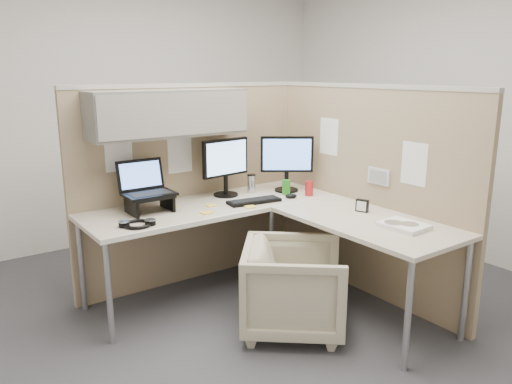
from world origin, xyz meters
TOP-DOWN VIEW (x-y plane):
  - ground at (0.00, 0.00)m, footprint 4.50×4.50m
  - partition_back at (-0.22, 0.83)m, footprint 2.00×0.36m
  - partition_right at (0.90, -0.07)m, footprint 0.07×2.03m
  - desk at (0.12, 0.13)m, footprint 2.00×1.98m
  - office_chair at (0.03, -0.29)m, footprint 0.89×0.90m
  - monitor_left at (0.11, 0.69)m, footprint 0.44×0.20m
  - monitor_right at (0.62, 0.53)m, footprint 0.38×0.28m
  - laptop_station at (-0.59, 0.63)m, footprint 0.35×0.30m
  - keyboard at (0.17, 0.37)m, footprint 0.43×0.19m
  - mouse at (0.50, 0.32)m, footprint 0.11×0.10m
  - travel_mug at (0.35, 0.66)m, footprint 0.07×0.07m
  - soda_can_green at (0.67, 0.30)m, footprint 0.07×0.07m
  - soda_can_silver at (0.54, 0.44)m, footprint 0.07×0.07m
  - sticky_note_d at (-0.15, 0.48)m, footprint 0.09×0.09m
  - sticky_note_c at (-0.42, 0.62)m, footprint 0.09×0.09m
  - sticky_note_b at (0.07, 0.28)m, footprint 0.09×0.09m
  - sticky_note_a at (-0.28, 0.33)m, footprint 0.08×0.08m
  - headphones at (-0.80, 0.33)m, footprint 0.25×0.25m
  - paper_stack at (0.59, -0.71)m, footprint 0.24×0.30m
  - desk_clock at (0.66, -0.29)m, footprint 0.07×0.10m

SIDE VIEW (x-z plane):
  - ground at x=0.00m, z-range 0.00..0.00m
  - office_chair at x=0.03m, z-range 0.00..0.67m
  - desk at x=0.12m, z-range 0.32..1.05m
  - sticky_note_d at x=-0.15m, z-range 0.73..0.74m
  - sticky_note_c at x=-0.42m, z-range 0.73..0.74m
  - sticky_note_b at x=0.07m, z-range 0.73..0.74m
  - sticky_note_a at x=-0.28m, z-range 0.73..0.74m
  - keyboard at x=0.17m, z-range 0.73..0.75m
  - headphones at x=-0.80m, z-range 0.73..0.76m
  - paper_stack at x=0.59m, z-range 0.73..0.76m
  - mouse at x=0.50m, z-range 0.73..0.76m
  - desk_clock at x=0.66m, z-range 0.73..0.82m
  - soda_can_green at x=0.67m, z-range 0.73..0.85m
  - soda_can_silver at x=0.54m, z-range 0.73..0.85m
  - travel_mug at x=0.35m, z-range 0.73..0.89m
  - partition_right at x=0.90m, z-range 0.00..1.63m
  - laptop_station at x=-0.59m, z-range 0.69..1.05m
  - monitor_left at x=0.11m, z-range 0.77..1.24m
  - monitor_right at x=0.62m, z-range 0.77..1.24m
  - partition_back at x=-0.22m, z-range 0.28..1.91m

